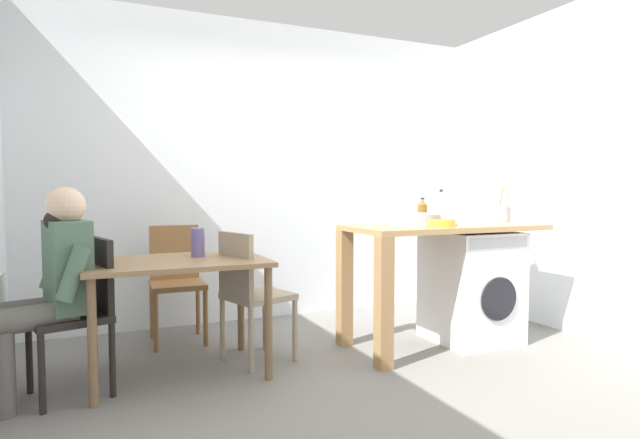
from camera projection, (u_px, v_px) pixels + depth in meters
The scene contains 18 objects.
ground_plane at pixel (354, 378), 3.23m from camera, with size 5.46×5.46×0.00m, color slate.
wall_back at pixel (267, 172), 4.75m from camera, with size 4.60×0.10×2.70m, color silver.
wall_counter_side at pixel (598, 169), 4.01m from camera, with size 0.10×3.80×2.70m, color silver.
dining_table at pixel (177, 275), 3.26m from camera, with size 1.10×0.76×0.74m.
chair_person_seat at pixel (83, 306), 2.97m from camera, with size 0.49×0.49×0.90m.
chair_opposite at pixel (249, 289), 3.49m from camera, with size 0.50×0.50×0.90m.
chair_spare_by_wall at pixel (176, 276), 4.02m from camera, with size 0.41×0.41×0.90m.
seated_person at pixel (51, 282), 2.86m from camera, with size 0.55×0.54×1.20m.
kitchen_counter at pixel (421, 247), 3.81m from camera, with size 1.50×0.68×0.92m.
washing_machine at pixel (471, 286), 4.01m from camera, with size 0.60×0.61×0.86m.
sink_basin at pixel (415, 220), 3.77m from camera, with size 0.38×0.38×0.09m, color #9EA0A5.
tap at pixel (402, 206), 3.93m from camera, with size 0.02×0.02×0.28m, color #B2B2B7.
bottle_tall_green at pixel (422, 211), 4.12m from camera, with size 0.08×0.08×0.20m.
bottle_squat_brown at pixel (441, 208), 4.07m from camera, with size 0.07×0.07×0.27m.
mixing_bowl at pixel (441, 223), 3.63m from camera, with size 0.20×0.20×0.06m.
utensil_crock at pixel (504, 214), 4.18m from camera, with size 0.11×0.11×0.30m.
vase at pixel (198, 242), 3.40m from camera, with size 0.09×0.09×0.19m, color slate.
scissors at pixel (447, 225), 3.77m from camera, with size 0.15×0.06×0.01m.
Camera 1 is at (-1.47, -2.81, 1.19)m, focal length 28.75 mm.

